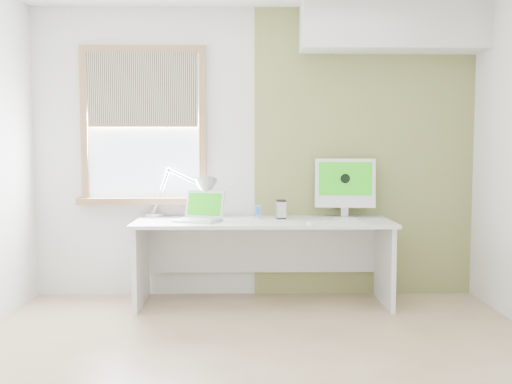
{
  "coord_description": "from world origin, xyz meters",
  "views": [
    {
      "loc": [
        -0.08,
        -3.58,
        1.36
      ],
      "look_at": [
        0.0,
        1.05,
        1.0
      ],
      "focal_mm": 41.01,
      "sensor_mm": 36.0,
      "label": 1
    }
  ],
  "objects_px": {
    "desk_lamp": "(196,192)",
    "external_drive": "(281,209)",
    "desk": "(263,242)",
    "laptop": "(201,214)",
    "imac": "(345,185)"
  },
  "relations": [
    {
      "from": "desk_lamp",
      "to": "external_drive",
      "type": "bearing_deg",
      "value": -0.89
    },
    {
      "from": "desk",
      "to": "desk_lamp",
      "type": "relative_size",
      "value": 3.04
    },
    {
      "from": "desk",
      "to": "laptop",
      "type": "height_order",
      "value": "laptop"
    },
    {
      "from": "desk",
      "to": "external_drive",
      "type": "xyz_separation_m",
      "value": [
        0.16,
        0.08,
        0.28
      ]
    },
    {
      "from": "laptop",
      "to": "external_drive",
      "type": "bearing_deg",
      "value": 12.67
    },
    {
      "from": "desk",
      "to": "desk_lamp",
      "type": "distance_m",
      "value": 0.73
    },
    {
      "from": "external_drive",
      "to": "desk",
      "type": "bearing_deg",
      "value": -154.67
    },
    {
      "from": "desk",
      "to": "laptop",
      "type": "xyz_separation_m",
      "value": [
        -0.53,
        -0.08,
        0.26
      ]
    },
    {
      "from": "desk",
      "to": "external_drive",
      "type": "distance_m",
      "value": 0.33
    },
    {
      "from": "desk_lamp",
      "to": "imac",
      "type": "relative_size",
      "value": 1.34
    },
    {
      "from": "desk_lamp",
      "to": "laptop",
      "type": "xyz_separation_m",
      "value": [
        0.05,
        -0.17,
        -0.17
      ]
    },
    {
      "from": "desk",
      "to": "laptop",
      "type": "distance_m",
      "value": 0.6
    },
    {
      "from": "laptop",
      "to": "desk_lamp",
      "type": "bearing_deg",
      "value": 107.58
    },
    {
      "from": "desk_lamp",
      "to": "external_drive",
      "type": "distance_m",
      "value": 0.76
    },
    {
      "from": "desk_lamp",
      "to": "external_drive",
      "type": "height_order",
      "value": "desk_lamp"
    }
  ]
}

